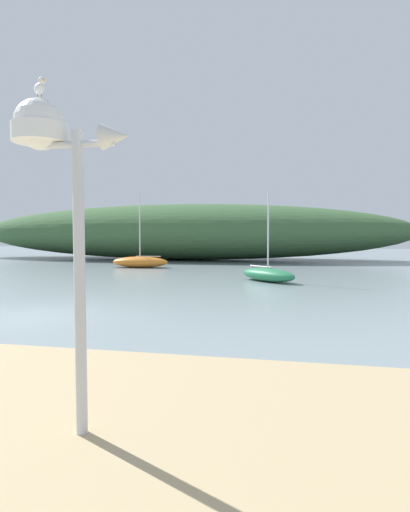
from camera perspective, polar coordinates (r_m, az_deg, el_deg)
ground_plane at (r=12.60m, az=-22.05°, el=-7.78°), size 120.00×120.00×0.00m
distant_hill at (r=37.98m, az=-3.28°, el=3.40°), size 41.34×10.32×5.12m
mast_structure at (r=4.64m, az=-20.68°, el=13.29°), size 1.27×0.57×3.53m
seagull_on_radar at (r=4.87m, az=-22.22°, el=21.17°), size 0.25×0.20×0.20m
sailboat_far_right at (r=28.78m, az=-9.13°, el=-0.81°), size 4.05×1.59×5.16m
sailboat_west_reach at (r=20.19m, az=8.83°, el=-2.57°), size 3.24×3.10×4.42m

